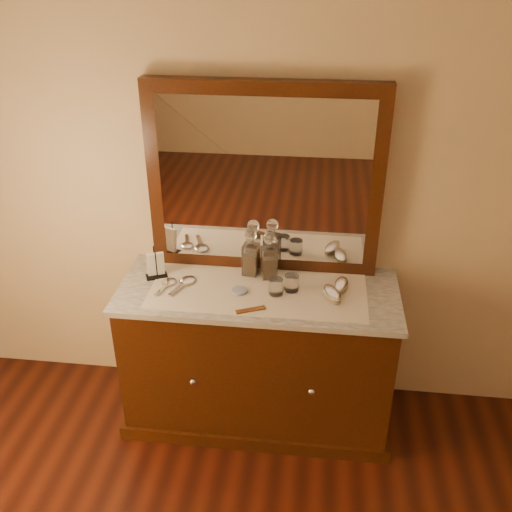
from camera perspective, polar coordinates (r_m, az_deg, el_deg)
name	(u,v)px	position (r m, az deg, el deg)	size (l,w,h in m)	color
dresser_cabinet	(258,357)	(3.15, 0.22, -10.19)	(1.40, 0.55, 0.82)	black
dresser_plinth	(258,407)	(3.39, 0.21, -15.05)	(1.46, 0.59, 0.08)	black
knob_left	(193,382)	(2.95, -6.38, -12.53)	(0.04, 0.04, 0.04)	silver
knob_right	(311,391)	(2.89, 5.63, -13.49)	(0.04, 0.04, 0.04)	silver
marble_top	(258,292)	(2.90, 0.24, -3.65)	(1.44, 0.59, 0.03)	silver
mirror_frame	(264,180)	(2.88, 0.82, 7.65)	(1.20, 0.08, 1.00)	black
mirror_glass	(263,183)	(2.85, 0.75, 7.41)	(1.06, 0.01, 0.86)	white
lace_runner	(258,291)	(2.87, 0.19, -3.57)	(1.10, 0.45, 0.00)	beige
pin_dish	(239,291)	(2.86, -1.69, -3.55)	(0.08, 0.08, 0.01)	silver
comb	(251,310)	(2.72, -0.55, -5.47)	(0.14, 0.03, 0.01)	brown
napkin_rack	(156,266)	(3.01, -10.11, -0.97)	(0.13, 0.11, 0.17)	black
decanter_left	(251,257)	(2.97, -0.53, -0.05)	(0.09, 0.09, 0.26)	#8E5514
decanter_right	(269,260)	(2.94, 1.34, -0.41)	(0.10, 0.10, 0.26)	#8E5514
brush_near	(332,294)	(2.83, 7.72, -3.85)	(0.12, 0.17, 0.04)	#917A58
brush_far	(341,285)	(2.91, 8.61, -2.97)	(0.09, 0.16, 0.04)	#917A58
hand_mirror_outer	(168,283)	(2.95, -8.94, -2.76)	(0.09, 0.19, 0.02)	silver
hand_mirror_inner	(185,282)	(2.95, -7.18, -2.65)	(0.12, 0.22, 0.02)	silver
tumblers	(284,285)	(2.85, 2.82, -2.91)	(0.15, 0.12, 0.08)	white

